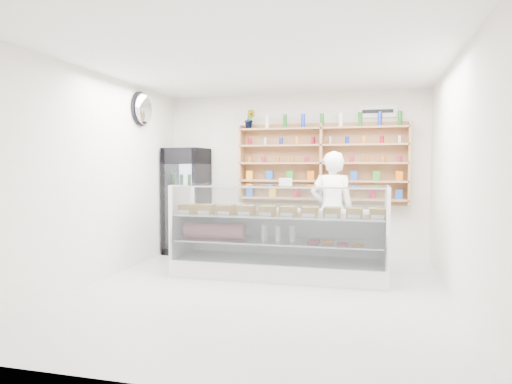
# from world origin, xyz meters

# --- Properties ---
(room) EXTENTS (5.00, 5.00, 5.00)m
(room) POSITION_xyz_m (0.00, 0.00, 1.40)
(room) COLOR #AAA9AE
(room) RESTS_ON ground
(display_counter) EXTENTS (2.96, 0.88, 1.29)m
(display_counter) POSITION_xyz_m (0.07, 0.87, 0.36)
(display_counter) COLOR white
(display_counter) RESTS_ON floor
(shop_worker) EXTENTS (0.69, 0.50, 1.77)m
(shop_worker) POSITION_xyz_m (0.74, 1.58, 0.89)
(shop_worker) COLOR white
(shop_worker) RESTS_ON floor
(drinks_cooler) EXTENTS (0.71, 0.69, 1.86)m
(drinks_cooler) POSITION_xyz_m (-1.85, 2.13, 0.94)
(drinks_cooler) COLOR black
(drinks_cooler) RESTS_ON floor
(wall_shelving) EXTENTS (2.84, 0.28, 1.33)m
(wall_shelving) POSITION_xyz_m (0.50, 2.34, 1.59)
(wall_shelving) COLOR #A2764C
(wall_shelving) RESTS_ON back_wall
(potted_plant) EXTENTS (0.20, 0.18, 0.33)m
(potted_plant) POSITION_xyz_m (-0.75, 2.34, 2.36)
(potted_plant) COLOR #1E6626
(potted_plant) RESTS_ON wall_shelving
(security_mirror) EXTENTS (0.15, 0.50, 0.50)m
(security_mirror) POSITION_xyz_m (-2.17, 1.20, 2.45)
(security_mirror) COLOR silver
(security_mirror) RESTS_ON left_wall
(wall_sign) EXTENTS (0.62, 0.03, 0.20)m
(wall_sign) POSITION_xyz_m (1.40, 2.47, 2.45)
(wall_sign) COLOR white
(wall_sign) RESTS_ON back_wall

